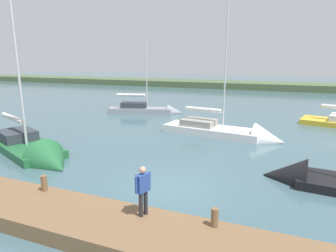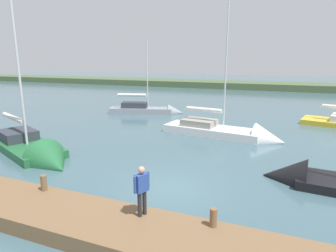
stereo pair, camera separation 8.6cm
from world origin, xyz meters
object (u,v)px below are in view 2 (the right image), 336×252
object	(u,v)px
mooring_post_near	(44,183)
sailboat_far_left	(34,152)
sailboat_inner_slip	(230,134)
person_on_dock	(142,187)
sailboat_mid_channel	(149,111)
mooring_post_far	(213,218)

from	to	relation	value
mooring_post_near	sailboat_far_left	world-z (taller)	sailboat_far_left
sailboat_inner_slip	sailboat_far_left	distance (m)	13.31
sailboat_inner_slip	person_on_dock	distance (m)	13.17
sailboat_mid_channel	mooring_post_far	bearing A→B (deg)	-75.99
sailboat_inner_slip	sailboat_mid_channel	distance (m)	11.70
mooring_post_far	person_on_dock	world-z (taller)	person_on_dock
mooring_post_far	sailboat_mid_channel	world-z (taller)	sailboat_mid_channel
mooring_post_far	sailboat_far_left	distance (m)	12.72
sailboat_inner_slip	sailboat_mid_channel	size ratio (longest dim) A/B	1.26
mooring_post_far	sailboat_inner_slip	distance (m)	12.99
sailboat_inner_slip	person_on_dock	size ratio (longest dim) A/B	6.11
sailboat_inner_slip	sailboat_far_left	xyz separation A→B (m)	(10.24, 8.51, -0.02)
mooring_post_near	person_on_dock	bearing A→B (deg)	177.16
sailboat_mid_channel	sailboat_far_left	bearing A→B (deg)	-108.45
mooring_post_near	sailboat_far_left	distance (m)	6.80
sailboat_inner_slip	sailboat_far_left	size ratio (longest dim) A/B	0.91
sailboat_far_left	person_on_dock	bearing A→B (deg)	-2.48
sailboat_far_left	person_on_dock	xyz separation A→B (m)	(-9.60, 4.58, 1.38)
mooring_post_near	mooring_post_far	world-z (taller)	mooring_post_near
mooring_post_far	mooring_post_near	bearing A→B (deg)	0.00
mooring_post_near	sailboat_far_left	xyz separation A→B (m)	(5.18, -4.36, -0.71)
mooring_post_far	sailboat_inner_slip	world-z (taller)	sailboat_inner_slip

